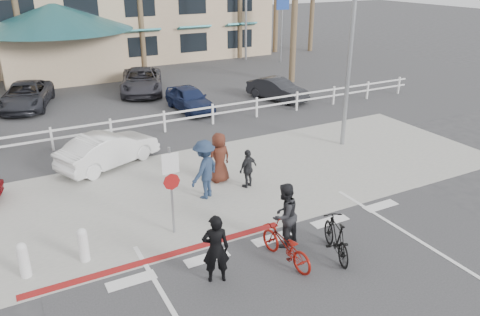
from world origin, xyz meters
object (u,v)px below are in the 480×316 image
bike_red (285,246)px  bike_black (336,237)px  sign_post (171,187)px  car_white_sedan (109,149)px

bike_red → bike_black: bike_black is taller
sign_post → car_white_sedan: sign_post is taller
bike_black → car_white_sedan: 9.49m
bike_black → car_white_sedan: (-3.75, 8.71, 0.11)m
bike_red → bike_black: (1.33, -0.35, 0.05)m
sign_post → bike_black: 4.59m
car_white_sedan → bike_black: bearing=179.3°
sign_post → car_white_sedan: size_ratio=0.74×
sign_post → bike_red: (2.00, -2.68, -0.96)m
bike_red → bike_black: 1.38m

